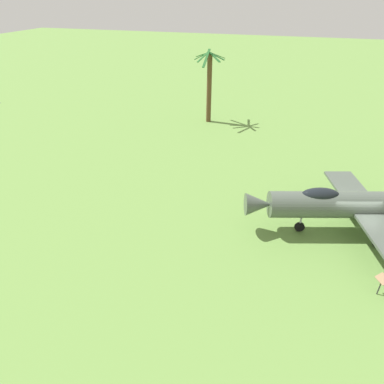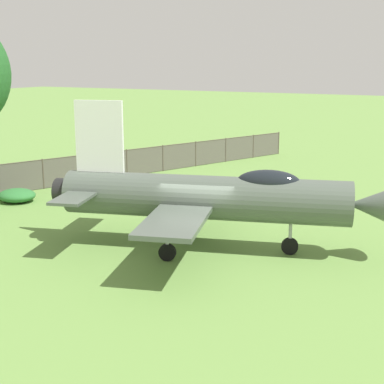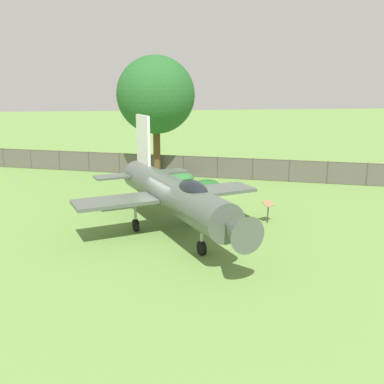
# 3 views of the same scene
# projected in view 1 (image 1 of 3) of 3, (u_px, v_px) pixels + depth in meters

# --- Properties ---
(ground_plane) EXTENTS (200.00, 200.00, 0.00)m
(ground_plane) POSITION_uv_depth(u_px,v_px,m) (349.00, 231.00, 21.00)
(ground_plane) COLOR #668E42
(display_jet) EXTENTS (9.08, 12.02, 5.33)m
(display_jet) POSITION_uv_depth(u_px,v_px,m) (351.00, 204.00, 19.98)
(display_jet) COLOR #4C564C
(display_jet) RESTS_ON ground_plane
(palm_tree) EXTENTS (4.56, 3.49, 7.62)m
(palm_tree) POSITION_uv_depth(u_px,v_px,m) (209.00, 86.00, 36.23)
(palm_tree) COLOR brown
(palm_tree) RESTS_ON ground_plane
(info_plaque) EXTENTS (0.72, 0.63, 1.14)m
(info_plaque) POSITION_uv_depth(u_px,v_px,m) (382.00, 281.00, 16.23)
(info_plaque) COLOR #333333
(info_plaque) RESTS_ON ground_plane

